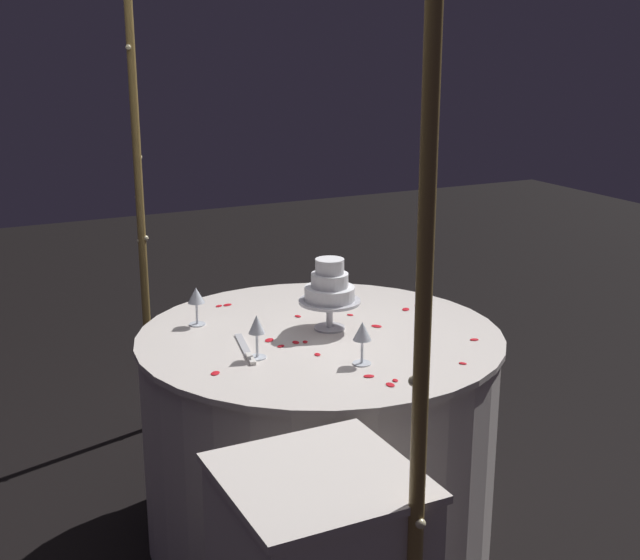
{
  "coord_description": "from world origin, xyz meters",
  "views": [
    {
      "loc": [
        -2.55,
        1.27,
        1.79
      ],
      "look_at": [
        0.0,
        0.0,
        0.97
      ],
      "focal_mm": 48.35,
      "sensor_mm": 36.0,
      "label": 1
    }
  ],
  "objects_px": {
    "main_table": "(320,434)",
    "tiered_cake": "(330,289)",
    "decorative_arch": "(227,108)",
    "wine_glass_2": "(362,334)",
    "wine_glass_1": "(196,297)",
    "cake_knife": "(246,351)",
    "wine_glass_0": "(257,327)"
  },
  "relations": [
    {
      "from": "main_table",
      "to": "tiered_cake",
      "type": "height_order",
      "value": "tiered_cake"
    },
    {
      "from": "decorative_arch",
      "to": "main_table",
      "type": "distance_m",
      "value": 1.22
    },
    {
      "from": "tiered_cake",
      "to": "wine_glass_2",
      "type": "height_order",
      "value": "tiered_cake"
    },
    {
      "from": "main_table",
      "to": "wine_glass_1",
      "type": "bearing_deg",
      "value": 51.17
    },
    {
      "from": "cake_knife",
      "to": "main_table",
      "type": "bearing_deg",
      "value": -80.57
    },
    {
      "from": "decorative_arch",
      "to": "wine_glass_0",
      "type": "height_order",
      "value": "decorative_arch"
    },
    {
      "from": "wine_glass_2",
      "to": "cake_knife",
      "type": "relative_size",
      "value": 0.48
    },
    {
      "from": "main_table",
      "to": "wine_glass_2",
      "type": "xyz_separation_m",
      "value": [
        -0.32,
        0.01,
        0.49
      ]
    },
    {
      "from": "decorative_arch",
      "to": "wine_glass_1",
      "type": "bearing_deg",
      "value": 6.48
    },
    {
      "from": "tiered_cake",
      "to": "main_table",
      "type": "bearing_deg",
      "value": 120.38
    },
    {
      "from": "wine_glass_0",
      "to": "main_table",
      "type": "bearing_deg",
      "value": -67.56
    },
    {
      "from": "wine_glass_2",
      "to": "cake_knife",
      "type": "distance_m",
      "value": 0.41
    },
    {
      "from": "decorative_arch",
      "to": "tiered_cake",
      "type": "relative_size",
      "value": 9.27
    },
    {
      "from": "decorative_arch",
      "to": "wine_glass_0",
      "type": "bearing_deg",
      "value": -163.12
    },
    {
      "from": "wine_glass_1",
      "to": "cake_knife",
      "type": "distance_m",
      "value": 0.35
    },
    {
      "from": "decorative_arch",
      "to": "cake_knife",
      "type": "relative_size",
      "value": 8.16
    },
    {
      "from": "decorative_arch",
      "to": "tiered_cake",
      "type": "distance_m",
      "value": 0.74
    },
    {
      "from": "wine_glass_0",
      "to": "wine_glass_2",
      "type": "distance_m",
      "value": 0.34
    },
    {
      "from": "decorative_arch",
      "to": "wine_glass_2",
      "type": "distance_m",
      "value": 0.82
    },
    {
      "from": "wine_glass_2",
      "to": "cake_knife",
      "type": "bearing_deg",
      "value": 47.43
    },
    {
      "from": "decorative_arch",
      "to": "wine_glass_2",
      "type": "height_order",
      "value": "decorative_arch"
    },
    {
      "from": "wine_glass_1",
      "to": "wine_glass_2",
      "type": "bearing_deg",
      "value": -150.02
    },
    {
      "from": "tiered_cake",
      "to": "decorative_arch",
      "type": "bearing_deg",
      "value": 94.95
    },
    {
      "from": "tiered_cake",
      "to": "cake_knife",
      "type": "height_order",
      "value": "tiered_cake"
    },
    {
      "from": "wine_glass_2",
      "to": "main_table",
      "type": "bearing_deg",
      "value": -1.4
    },
    {
      "from": "decorative_arch",
      "to": "cake_knife",
      "type": "distance_m",
      "value": 0.79
    },
    {
      "from": "cake_knife",
      "to": "wine_glass_1",
      "type": "bearing_deg",
      "value": 9.63
    },
    {
      "from": "wine_glass_2",
      "to": "wine_glass_0",
      "type": "bearing_deg",
      "value": 54.67
    },
    {
      "from": "tiered_cake",
      "to": "wine_glass_0",
      "type": "height_order",
      "value": "tiered_cake"
    },
    {
      "from": "main_table",
      "to": "wine_glass_1",
      "type": "xyz_separation_m",
      "value": [
        0.29,
        0.35,
        0.49
      ]
    },
    {
      "from": "main_table",
      "to": "tiered_cake",
      "type": "xyz_separation_m",
      "value": [
        0.03,
        -0.05,
        0.54
      ]
    },
    {
      "from": "decorative_arch",
      "to": "tiered_cake",
      "type": "bearing_deg",
      "value": -85.05
    }
  ]
}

